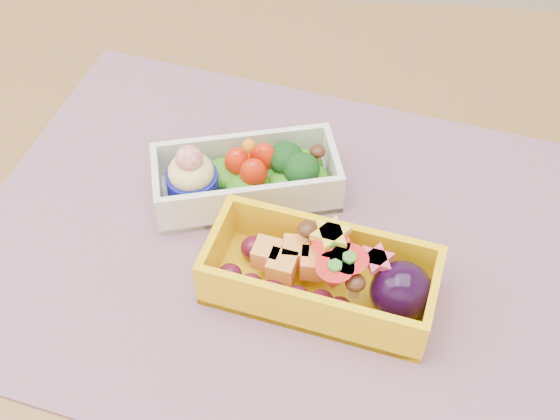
# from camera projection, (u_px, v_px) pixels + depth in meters

# --- Properties ---
(table) EXTENTS (1.20, 0.80, 0.75)m
(table) POSITION_uv_depth(u_px,v_px,m) (320.00, 317.00, 0.72)
(table) COLOR brown
(table) RESTS_ON ground
(placemat) EXTENTS (0.62, 0.52, 0.00)m
(placemat) POSITION_uv_depth(u_px,v_px,m) (271.00, 241.00, 0.66)
(placemat) COLOR gray
(placemat) RESTS_ON table
(bento_white) EXTENTS (0.18, 0.11, 0.07)m
(bento_white) POSITION_uv_depth(u_px,v_px,m) (245.00, 177.00, 0.67)
(bento_white) COLOR silver
(bento_white) RESTS_ON placemat
(bento_yellow) EXTENTS (0.20, 0.12, 0.06)m
(bento_yellow) POSITION_uv_depth(u_px,v_px,m) (325.00, 276.00, 0.60)
(bento_yellow) COLOR yellow
(bento_yellow) RESTS_ON placemat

